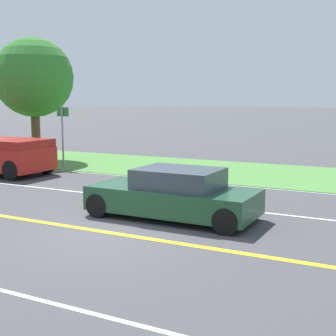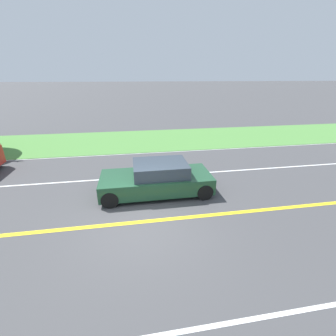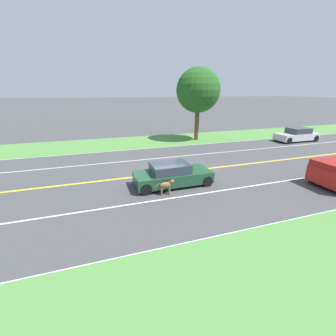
{
  "view_description": "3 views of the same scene",
  "coord_description": "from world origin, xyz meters",
  "px_view_note": "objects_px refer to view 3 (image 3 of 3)",
  "views": [
    {
      "loc": [
        -8.54,
        -5.9,
        2.98
      ],
      "look_at": [
        2.14,
        -0.35,
        1.24
      ],
      "focal_mm": 50.0,
      "sensor_mm": 36.0,
      "label": 1
    },
    {
      "loc": [
        -6.1,
        0.24,
        4.37
      ],
      "look_at": [
        1.98,
        -1.11,
        1.0
      ],
      "focal_mm": 24.0,
      "sensor_mm": 36.0,
      "label": 2
    },
    {
      "loc": [
        13.04,
        -4.64,
        5.06
      ],
      "look_at": [
        2.3,
        -1.03,
        1.19
      ],
      "focal_mm": 24.0,
      "sensor_mm": 36.0,
      "label": 3
    }
  ],
  "objects_px": {
    "dog": "(167,185)",
    "oncoming_car": "(297,135)",
    "ego_car": "(172,175)",
    "roadside_tree_left_near": "(198,90)"
  },
  "relations": [
    {
      "from": "ego_car",
      "to": "roadside_tree_left_near",
      "type": "bearing_deg",
      "value": 148.52
    },
    {
      "from": "dog",
      "to": "roadside_tree_left_near",
      "type": "relative_size",
      "value": 0.14
    },
    {
      "from": "dog",
      "to": "oncoming_car",
      "type": "bearing_deg",
      "value": 121.93
    },
    {
      "from": "ego_car",
      "to": "oncoming_car",
      "type": "distance_m",
      "value": 18.0
    },
    {
      "from": "dog",
      "to": "oncoming_car",
      "type": "xyz_separation_m",
      "value": [
        -8.13,
        17.28,
        0.12
      ]
    },
    {
      "from": "ego_car",
      "to": "dog",
      "type": "bearing_deg",
      "value": -31.02
    },
    {
      "from": "ego_car",
      "to": "roadside_tree_left_near",
      "type": "xyz_separation_m",
      "value": [
        -10.96,
        6.71,
        4.54
      ]
    },
    {
      "from": "dog",
      "to": "oncoming_car",
      "type": "relative_size",
      "value": 0.23
    },
    {
      "from": "dog",
      "to": "ego_car",
      "type": "bearing_deg",
      "value": 155.7
    },
    {
      "from": "dog",
      "to": "oncoming_car",
      "type": "height_order",
      "value": "oncoming_car"
    }
  ]
}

